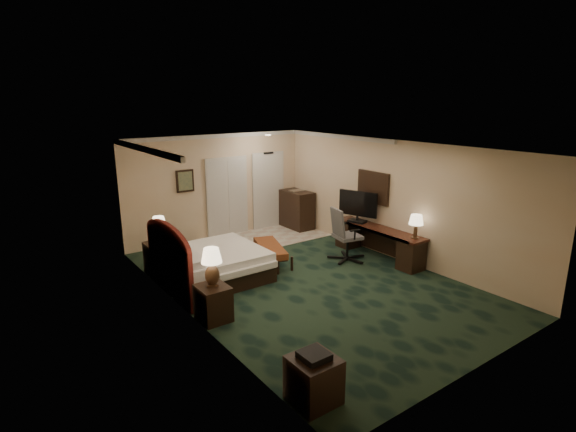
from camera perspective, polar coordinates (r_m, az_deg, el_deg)
floor at (r=9.17m, az=2.25°, el=-8.26°), size 5.00×7.50×0.00m
ceiling at (r=8.49m, az=2.44°, el=8.76°), size 5.00×7.50×0.00m
wall_back at (r=11.83m, az=-8.94°, el=3.72°), size 5.00×0.00×2.70m
wall_front at (r=6.37m, az=23.78°, el=-7.14°), size 5.00×0.00×2.70m
wall_left at (r=7.51m, az=-12.88°, el=-2.95°), size 0.00×7.50×2.70m
wall_right at (r=10.42m, az=13.24°, el=1.99°), size 0.00×7.50×2.70m
crown_molding at (r=8.49m, az=2.43°, el=8.43°), size 5.00×7.50×0.10m
tile_patch at (r=11.88m, az=-2.94°, el=-2.77°), size 3.20×1.70×0.01m
headboard at (r=8.62m, az=-14.90°, el=-5.31°), size 0.12×2.00×1.40m
entry_door at (r=12.63m, az=-2.54°, el=3.19°), size 1.02×0.06×2.18m
closet_doors at (r=11.97m, az=-7.73°, el=2.43°), size 1.20×0.06×2.10m
wall_art at (r=11.38m, az=-12.94°, el=4.36°), size 0.45×0.06×0.55m
wall_mirror at (r=10.74m, az=10.76°, el=3.60°), size 0.05×0.95×0.75m
bed at (r=9.29m, az=-9.44°, el=-6.12°), size 1.91×1.77×0.61m
nightstand_near at (r=7.67m, az=-9.48°, el=-10.84°), size 0.48×0.55×0.60m
nightstand_far at (r=9.82m, az=-15.93°, el=-5.19°), size 0.53×0.60×0.66m
lamp_near at (r=7.45m, az=-9.64°, el=-6.41°), size 0.40×0.40×0.65m
lamp_far at (r=9.58m, az=-16.03°, el=-1.77°), size 0.39×0.39×0.59m
bed_bench at (r=9.96m, az=-2.28°, el=-4.94°), size 0.87×1.41×0.45m
side_table at (r=5.78m, az=3.28°, el=-20.06°), size 0.54×0.54×0.58m
desk at (r=10.57m, az=11.32°, el=-3.33°), size 0.53×2.44×0.70m
tv at (r=10.77m, az=8.86°, el=1.17°), size 0.39×0.95×0.76m
desk_lamp at (r=9.80m, az=15.92°, el=-1.30°), size 0.34×0.34×0.53m
desk_chair at (r=10.20m, az=7.60°, el=-2.29°), size 0.84×0.80×1.23m
minibar at (r=12.68m, az=1.12°, el=0.84°), size 0.56×1.00×1.06m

